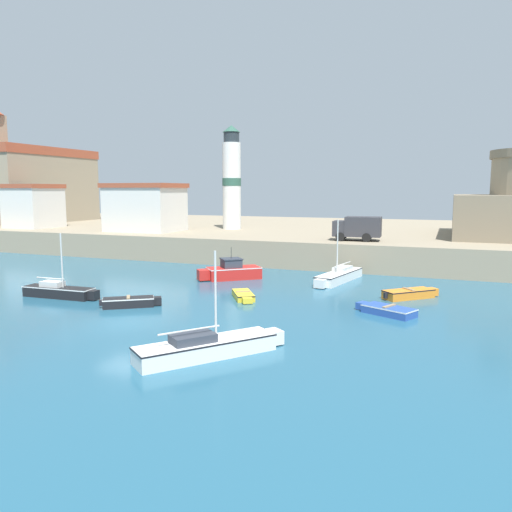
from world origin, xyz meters
The scene contains 15 objects.
ground_plane centered at (0.00, 0.00, 0.00)m, with size 200.00×200.00×0.00m, color #235670.
quay_seawall centered at (0.00, 40.39, 1.24)m, with size 120.00×40.00×2.49m, color gray.
motorboat_red_0 centered at (0.08, 14.24, 0.62)m, with size 4.81×4.40×2.58m.
sailboat_white_1 centered at (8.38, 16.28, 0.45)m, with size 2.63×7.02×4.86m.
dinghy_orange_2 centered at (14.04, 11.95, 0.32)m, with size 3.54×3.45×0.66m.
dinghy_blue_3 centered at (13.16, 6.95, 0.26)m, with size 3.65×2.51×0.55m.
sailboat_white_4 centered at (6.90, -3.38, 0.45)m, with size 5.13×6.14×4.57m.
dinghy_yellow_5 centered at (3.84, 7.79, 0.23)m, with size 2.46×3.18×0.49m.
dinghy_black_6 centered at (-1.74, 3.13, 0.31)m, with size 3.35×2.68×0.65m.
sailboat_black_7 centered at (-7.72, 3.67, 0.44)m, with size 5.58×1.40×4.30m.
church centered at (-40.99, 34.03, 8.42)m, with size 13.03×17.62×17.27m.
lighthouse centered at (-8.00, 32.42, 8.35)m, with size 2.21×2.21×12.11m.
harbor_shed_near_wharf centered at (-32.00, 25.86, 5.18)m, with size 5.46×5.65×5.35m.
harbor_shed_mid_row centered at (-16.00, 26.31, 5.20)m, with size 8.04×6.15×5.38m.
truck_on_quay centered at (8.39, 24.04, 3.70)m, with size 4.43×2.40×2.20m.
Camera 1 is at (16.36, -21.90, 7.11)m, focal length 35.00 mm.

